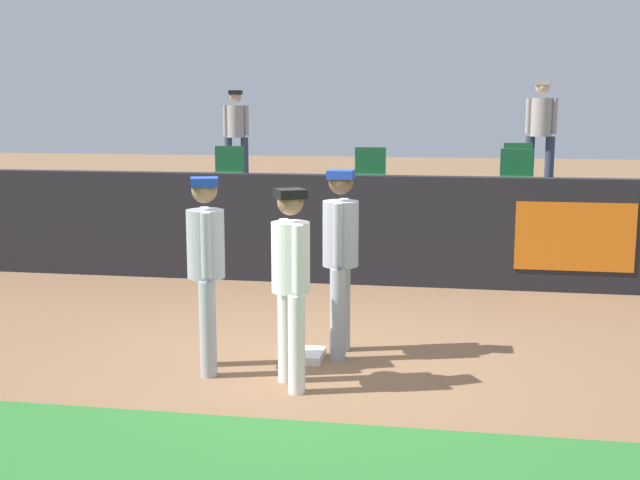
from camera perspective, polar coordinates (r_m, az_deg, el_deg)
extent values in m
plane|color=#846042|center=(7.67, -0.12, -8.90)|extent=(60.00, 60.00, 0.00)
cube|color=white|center=(7.87, -1.23, -8.12)|extent=(0.40, 0.40, 0.08)
cylinder|color=white|center=(7.17, -2.41, -6.69)|extent=(0.15, 0.15, 0.85)
cylinder|color=white|center=(6.88, -1.66, -7.38)|extent=(0.15, 0.15, 0.85)
cylinder|color=white|center=(6.85, -2.08, -1.21)|extent=(0.45, 0.45, 0.60)
sphere|color=#8C6647|center=(6.78, -2.11, 2.68)|extent=(0.22, 0.22, 0.22)
cube|color=black|center=(6.77, -2.11, 3.29)|extent=(0.32, 0.32, 0.08)
cylinder|color=white|center=(7.04, -2.56, -0.77)|extent=(0.09, 0.09, 0.56)
cylinder|color=white|center=(6.66, -1.58, -1.35)|extent=(0.09, 0.09, 0.56)
ellipsoid|color=brown|center=(7.11, -1.80, -2.63)|extent=(0.20, 0.23, 0.28)
cylinder|color=#9EA3AD|center=(8.04, 1.61, -4.72)|extent=(0.15, 0.15, 0.89)
cylinder|color=#9EA3AD|center=(7.73, 1.26, -5.30)|extent=(0.15, 0.15, 0.89)
cylinder|color=#9EA3AD|center=(7.73, 1.46, 0.46)|extent=(0.35, 0.35, 0.63)
sphere|color=brown|center=(7.67, 1.48, 4.09)|extent=(0.23, 0.23, 0.23)
cube|color=#193899|center=(7.66, 1.48, 4.65)|extent=(0.25, 0.25, 0.08)
cylinder|color=#9EA3AD|center=(7.93, 1.68, 0.84)|extent=(0.09, 0.09, 0.59)
cylinder|color=#9EA3AD|center=(7.52, 1.23, 0.36)|extent=(0.09, 0.09, 0.59)
cylinder|color=#9EA3AD|center=(7.66, -7.96, -5.59)|extent=(0.15, 0.15, 0.88)
cylinder|color=#9EA3AD|center=(7.35, -7.90, -6.24)|extent=(0.15, 0.15, 0.88)
cylinder|color=#9EA3AD|center=(7.34, -8.06, -0.27)|extent=(0.43, 0.43, 0.62)
sphere|color=#8C6647|center=(7.28, -8.15, 3.49)|extent=(0.23, 0.23, 0.23)
cube|color=#193899|center=(7.27, -8.17, 4.07)|extent=(0.31, 0.31, 0.08)
cylinder|color=#9EA3AD|center=(7.54, -8.10, 0.14)|extent=(0.09, 0.09, 0.58)
cylinder|color=#9EA3AD|center=(7.14, -8.04, -0.39)|extent=(0.09, 0.09, 0.58)
cube|color=black|center=(10.98, 3.07, 0.72)|extent=(18.00, 0.24, 1.48)
cube|color=orange|center=(10.89, 17.52, 0.21)|extent=(1.50, 0.02, 0.89)
cube|color=#59595E|center=(13.55, 4.31, 1.23)|extent=(18.00, 4.80, 0.94)
cylinder|color=#4C4C51|center=(12.72, -6.58, 3.68)|extent=(0.08, 0.08, 0.40)
cube|color=#19592D|center=(12.70, -6.60, 4.58)|extent=(0.46, 0.44, 0.08)
cube|color=#19592D|center=(12.86, -6.38, 5.72)|extent=(0.46, 0.06, 0.40)
cylinder|color=#4C4C51|center=(14.04, 13.75, 4.03)|extent=(0.08, 0.08, 0.40)
cube|color=#19592D|center=(14.02, 13.78, 4.84)|extent=(0.47, 0.44, 0.08)
cube|color=#19592D|center=(14.20, 13.77, 5.87)|extent=(0.47, 0.06, 0.40)
cylinder|color=#4C4C51|center=(12.25, 13.67, 3.24)|extent=(0.08, 0.08, 0.40)
cube|color=#19592D|center=(12.23, 13.71, 4.18)|extent=(0.48, 0.44, 0.08)
cube|color=#19592D|center=(12.40, 13.69, 5.36)|extent=(0.48, 0.06, 0.40)
cylinder|color=#4C4C51|center=(12.29, 3.46, 3.52)|extent=(0.08, 0.08, 0.40)
cube|color=#19592D|center=(12.27, 3.47, 4.45)|extent=(0.47, 0.44, 0.08)
cube|color=#19592D|center=(12.43, 3.58, 5.63)|extent=(0.47, 0.06, 0.40)
cylinder|color=#33384C|center=(15.61, -5.33, 5.64)|extent=(0.15, 0.15, 0.86)
cylinder|color=#33384C|center=(15.66, -6.46, 5.63)|extent=(0.15, 0.15, 0.86)
cylinder|color=#A5998C|center=(15.60, -5.94, 8.31)|extent=(0.37, 0.37, 0.60)
sphere|color=tan|center=(15.60, -5.97, 10.05)|extent=(0.22, 0.22, 0.22)
cube|color=black|center=(15.60, -5.98, 10.31)|extent=(0.26, 0.26, 0.08)
cylinder|color=#A5998C|center=(15.57, -5.21, 8.39)|extent=(0.09, 0.09, 0.56)
cylinder|color=#A5998C|center=(15.63, -6.68, 8.37)|extent=(0.09, 0.09, 0.56)
cylinder|color=#33384C|center=(14.72, 15.87, 5.22)|extent=(0.16, 0.16, 0.93)
cylinder|color=#33384C|center=(14.73, 14.54, 5.28)|extent=(0.16, 0.16, 0.93)
cylinder|color=#A5998C|center=(14.69, 15.34, 8.35)|extent=(0.41, 0.41, 0.66)
sphere|color=beige|center=(14.69, 15.43, 10.35)|extent=(0.24, 0.24, 0.24)
cube|color=#A5998C|center=(14.69, 15.45, 10.66)|extent=(0.29, 0.29, 0.09)
cylinder|color=#A5998C|center=(14.68, 16.20, 8.39)|extent=(0.10, 0.10, 0.61)
cylinder|color=#A5998C|center=(14.70, 14.49, 8.47)|extent=(0.10, 0.10, 0.61)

